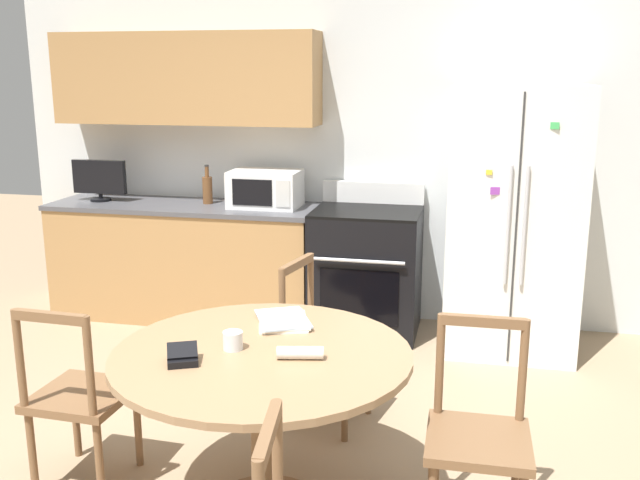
# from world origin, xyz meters

# --- Properties ---
(back_wall) EXTENTS (5.20, 0.44, 2.60)m
(back_wall) POSITION_xyz_m (-0.30, 2.59, 1.44)
(back_wall) COLOR silver
(back_wall) RESTS_ON ground_plane
(kitchen_counter) EXTENTS (2.08, 0.64, 0.90)m
(kitchen_counter) POSITION_xyz_m (-1.17, 2.29, 0.45)
(kitchen_counter) COLOR #AD7F4C
(kitchen_counter) RESTS_ON ground_plane
(refrigerator) EXTENTS (0.87, 0.81, 1.81)m
(refrigerator) POSITION_xyz_m (1.27, 2.19, 0.91)
(refrigerator) COLOR white
(refrigerator) RESTS_ON ground_plane
(oven_range) EXTENTS (0.77, 0.68, 1.08)m
(oven_range) POSITION_xyz_m (0.26, 2.26, 0.47)
(oven_range) COLOR black
(oven_range) RESTS_ON ground_plane
(microwave) EXTENTS (0.52, 0.37, 0.27)m
(microwave) POSITION_xyz_m (-0.53, 2.32, 1.04)
(microwave) COLOR white
(microwave) RESTS_ON kitchen_counter
(countertop_tv) EXTENTS (0.43, 0.16, 0.32)m
(countertop_tv) POSITION_xyz_m (-1.87, 2.28, 1.07)
(countertop_tv) COLOR black
(countertop_tv) RESTS_ON kitchen_counter
(counter_bottle) EXTENTS (0.08, 0.08, 0.30)m
(counter_bottle) POSITION_xyz_m (-1.00, 2.35, 1.01)
(counter_bottle) COLOR brown
(counter_bottle) RESTS_ON kitchen_counter
(dining_table) EXTENTS (1.26, 1.26, 0.76)m
(dining_table) POSITION_xyz_m (0.18, -0.08, 0.62)
(dining_table) COLOR #997551
(dining_table) RESTS_ON ground_plane
(dining_chair_left) EXTENTS (0.44, 0.44, 0.90)m
(dining_chair_left) POSITION_xyz_m (-0.72, -0.03, 0.43)
(dining_chair_left) COLOR brown
(dining_chair_left) RESTS_ON ground_plane
(dining_chair_right) EXTENTS (0.43, 0.43, 0.90)m
(dining_chair_right) POSITION_xyz_m (1.08, -0.00, 0.43)
(dining_chair_right) COLOR brown
(dining_chair_right) RESTS_ON ground_plane
(dining_chair_far) EXTENTS (0.50, 0.50, 0.90)m
(dining_chair_far) POSITION_xyz_m (0.24, 0.82, 0.43)
(dining_chair_far) COLOR brown
(dining_chair_far) RESTS_ON ground_plane
(candle_glass) EXTENTS (0.08, 0.08, 0.08)m
(candle_glass) POSITION_xyz_m (0.05, -0.08, 0.79)
(candle_glass) COLOR silver
(candle_glass) RESTS_ON dining_table
(folded_napkin) EXTENTS (0.20, 0.09, 0.05)m
(folded_napkin) POSITION_xyz_m (0.35, -0.12, 0.79)
(folded_napkin) COLOR silver
(folded_napkin) RESTS_ON dining_table
(wallet) EXTENTS (0.16, 0.16, 0.07)m
(wallet) POSITION_xyz_m (-0.10, -0.26, 0.79)
(wallet) COLOR black
(wallet) RESTS_ON dining_table
(mail_stack) EXTENTS (0.33, 0.37, 0.02)m
(mail_stack) POSITION_xyz_m (0.17, 0.27, 0.77)
(mail_stack) COLOR white
(mail_stack) RESTS_ON dining_table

